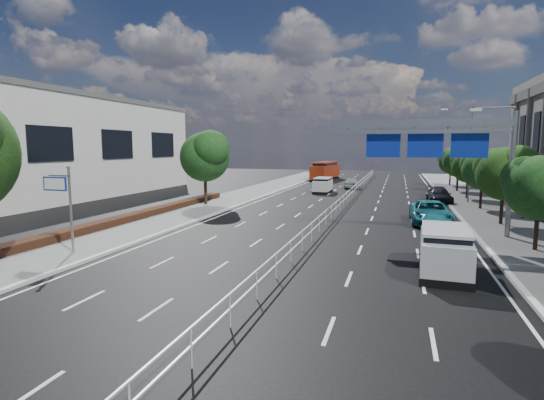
% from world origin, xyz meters
% --- Properties ---
extents(ground, '(160.00, 160.00, 0.00)m').
position_xyz_m(ground, '(0.00, 0.00, 0.00)').
color(ground, black).
rests_on(ground, ground).
extents(sidewalk_near, '(5.00, 140.00, 0.14)m').
position_xyz_m(sidewalk_near, '(-11.50, 0.00, 0.07)').
color(sidewalk_near, slate).
rests_on(sidewalk_near, ground).
extents(kerb_near, '(0.25, 140.00, 0.15)m').
position_xyz_m(kerb_near, '(-9.00, 0.00, 0.07)').
color(kerb_near, silver).
rests_on(kerb_near, ground).
extents(kerb_far, '(0.25, 140.00, 0.15)m').
position_xyz_m(kerb_far, '(9.00, 0.00, 0.07)').
color(kerb_far, silver).
rests_on(kerb_far, ground).
extents(median_fence, '(0.05, 85.00, 1.02)m').
position_xyz_m(median_fence, '(0.00, 22.50, 0.53)').
color(median_fence, silver).
rests_on(median_fence, ground).
extents(hedge_near, '(1.00, 36.00, 0.44)m').
position_xyz_m(hedge_near, '(-13.30, 5.00, 0.36)').
color(hedge_near, black).
rests_on(hedge_near, sidewalk_near).
extents(toilet_sign, '(1.62, 0.18, 4.34)m').
position_xyz_m(toilet_sign, '(-10.95, 0.00, 2.94)').
color(toilet_sign, gray).
rests_on(toilet_sign, ground).
extents(overhead_gantry, '(10.24, 0.38, 7.45)m').
position_xyz_m(overhead_gantry, '(6.74, 10.05, 5.61)').
color(overhead_gantry, gray).
rests_on(overhead_gantry, ground).
extents(streetlight_far, '(2.78, 2.40, 9.00)m').
position_xyz_m(streetlight_far, '(10.50, 26.00, 5.21)').
color(streetlight_far, gray).
rests_on(streetlight_far, ground).
extents(near_building, '(12.00, 38.00, 10.00)m').
position_xyz_m(near_building, '(-30.00, 18.00, 5.00)').
color(near_building, beige).
rests_on(near_building, ground).
extents(near_tree_back, '(4.84, 4.51, 6.69)m').
position_xyz_m(near_tree_back, '(-11.94, 17.97, 4.61)').
color(near_tree_back, black).
rests_on(near_tree_back, ground).
extents(far_tree_c, '(3.52, 3.28, 4.94)m').
position_xyz_m(far_tree_c, '(11.24, 6.98, 3.43)').
color(far_tree_c, black).
rests_on(far_tree_c, ground).
extents(far_tree_d, '(3.85, 3.59, 5.34)m').
position_xyz_m(far_tree_d, '(11.25, 14.48, 3.69)').
color(far_tree_d, black).
rests_on(far_tree_d, ground).
extents(far_tree_e, '(3.63, 3.38, 5.13)m').
position_xyz_m(far_tree_e, '(11.25, 21.98, 3.56)').
color(far_tree_e, black).
rests_on(far_tree_e, ground).
extents(far_tree_f, '(3.52, 3.28, 5.02)m').
position_xyz_m(far_tree_f, '(11.24, 29.48, 3.49)').
color(far_tree_f, black).
rests_on(far_tree_f, ground).
extents(far_tree_g, '(3.96, 3.69, 5.45)m').
position_xyz_m(far_tree_g, '(11.25, 36.98, 3.75)').
color(far_tree_g, black).
rests_on(far_tree_g, ground).
extents(far_tree_h, '(3.41, 3.18, 4.91)m').
position_xyz_m(far_tree_h, '(11.24, 44.48, 3.42)').
color(far_tree_h, black).
rests_on(far_tree_h, ground).
extents(white_minivan, '(1.77, 4.07, 1.77)m').
position_xyz_m(white_minivan, '(-3.71, 31.48, 0.87)').
color(white_minivan, black).
rests_on(white_minivan, ground).
extents(red_bus, '(3.38, 9.90, 2.90)m').
position_xyz_m(red_bus, '(-6.61, 50.50, 1.51)').
color(red_bus, black).
rests_on(red_bus, ground).
extents(near_car_silver, '(1.76, 4.26, 1.44)m').
position_xyz_m(near_car_silver, '(-1.00, 37.79, 0.72)').
color(near_car_silver, '#A6A8AD').
rests_on(near_car_silver, ground).
extents(near_car_dark, '(1.84, 5.23, 1.72)m').
position_xyz_m(near_car_dark, '(-7.14, 51.73, 0.86)').
color(near_car_dark, black).
rests_on(near_car_dark, ground).
extents(silver_minivan, '(2.15, 4.65, 1.90)m').
position_xyz_m(silver_minivan, '(6.50, 2.00, 0.93)').
color(silver_minivan, black).
rests_on(silver_minivan, ground).
extents(parked_car_teal, '(2.72, 5.63, 1.55)m').
position_xyz_m(parked_car_teal, '(6.75, 14.05, 0.77)').
color(parked_car_teal, '#1B727D').
rests_on(parked_car_teal, ground).
extents(parked_car_dark, '(2.32, 4.94, 1.39)m').
position_xyz_m(parked_car_dark, '(8.30, 25.85, 0.70)').
color(parked_car_dark, black).
rests_on(parked_car_dark, ground).
extents(pedestrian_a, '(0.82, 0.72, 1.87)m').
position_xyz_m(pedestrian_a, '(13.40, 17.60, 1.08)').
color(pedestrian_a, gray).
rests_on(pedestrian_a, sidewalk_far).
extents(pedestrian_b, '(0.78, 0.63, 1.53)m').
position_xyz_m(pedestrian_b, '(13.40, 22.75, 0.91)').
color(pedestrian_b, gray).
rests_on(pedestrian_b, sidewalk_far).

